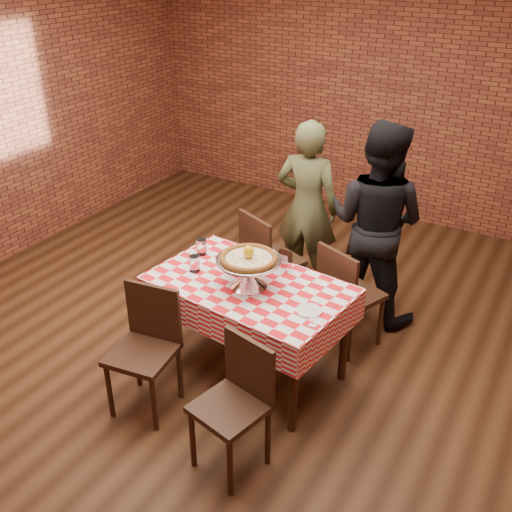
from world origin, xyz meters
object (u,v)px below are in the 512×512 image
at_px(water_glass_left, 194,264).
at_px(chair_near_right, 229,411).
at_px(diner_black, 376,223).
at_px(condiment_caddy, 284,261).
at_px(chair_near_left, 142,355).
at_px(chair_far_left, 273,260).
at_px(pizza, 249,259).
at_px(diner_olive, 307,207).
at_px(chair_far_right, 351,295).
at_px(table, 250,328).
at_px(pizza_stand, 249,273).
at_px(water_glass_right, 201,247).

distance_m(water_glass_left, chair_near_right, 1.19).
bearing_deg(diner_black, condiment_caddy, 72.89).
bearing_deg(chair_near_right, diner_black, 99.65).
distance_m(chair_near_left, chair_far_left, 1.57).
bearing_deg(pizza, diner_olive, 98.68).
bearing_deg(chair_far_left, chair_near_left, 109.02).
xyz_separation_m(chair_near_left, diner_black, (0.89, 1.90, 0.41)).
height_order(chair_far_right, diner_black, diner_black).
xyz_separation_m(table, diner_olive, (-0.20, 1.33, 0.41)).
height_order(water_glass_left, chair_near_left, chair_near_left).
xyz_separation_m(pizza_stand, water_glass_left, (-0.44, -0.02, -0.04)).
xyz_separation_m(table, pizza, (0.01, -0.03, 0.59)).
height_order(table, chair_far_left, chair_far_left).
xyz_separation_m(pizza_stand, chair_far_left, (-0.29, 0.89, -0.41)).
bearing_deg(chair_far_right, pizza, 77.66).
distance_m(chair_far_left, chair_far_right, 0.81).
bearing_deg(water_glass_right, water_glass_left, -66.31).
bearing_deg(diner_black, pizza_stand, 73.81).
height_order(water_glass_left, water_glass_right, same).
bearing_deg(pizza, chair_far_right, 55.43).
xyz_separation_m(chair_far_right, diner_olive, (-0.70, 0.64, 0.34)).
bearing_deg(water_glass_right, diner_olive, 73.43).
bearing_deg(water_glass_left, water_glass_right, 113.69).
height_order(condiment_caddy, diner_black, diner_black).
height_order(condiment_caddy, chair_near_left, condiment_caddy).
distance_m(table, chair_near_right, 0.92).
bearing_deg(chair_far_left, diner_black, -132.58).
bearing_deg(chair_far_right, chair_near_left, 78.78).
bearing_deg(chair_far_right, water_glass_right, 47.78).
distance_m(water_glass_right, chair_far_left, 0.81).
distance_m(pizza_stand, condiment_caddy, 0.34).
bearing_deg(condiment_caddy, chair_near_left, -119.54).
bearing_deg(chair_far_left, pizza, 131.94).
height_order(chair_near_left, diner_olive, diner_olive).
height_order(table, chair_near_left, chair_near_left).
bearing_deg(water_glass_right, table, -19.66).
bearing_deg(water_glass_right, diner_black, 44.68).
bearing_deg(pizza, condiment_caddy, 71.74).
bearing_deg(chair_far_right, chair_far_left, 9.67).
xyz_separation_m(chair_near_right, diner_olive, (-0.56, 2.18, 0.35)).
relative_size(water_glass_left, water_glass_right, 1.00).
distance_m(pizza_stand, pizza, 0.11).
height_order(pizza, water_glass_left, pizza).
xyz_separation_m(condiment_caddy, chair_far_left, (-0.40, 0.58, -0.38)).
height_order(pizza, chair_near_left, pizza).
bearing_deg(chair_far_right, diner_black, -64.89).
height_order(chair_near_right, diner_olive, diner_olive).
relative_size(table, diner_olive, 0.87).
bearing_deg(pizza, water_glass_left, -177.07).
relative_size(pizza, chair_near_left, 0.45).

